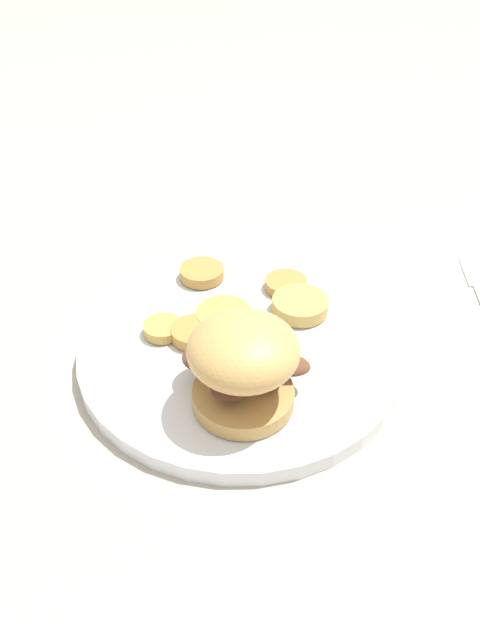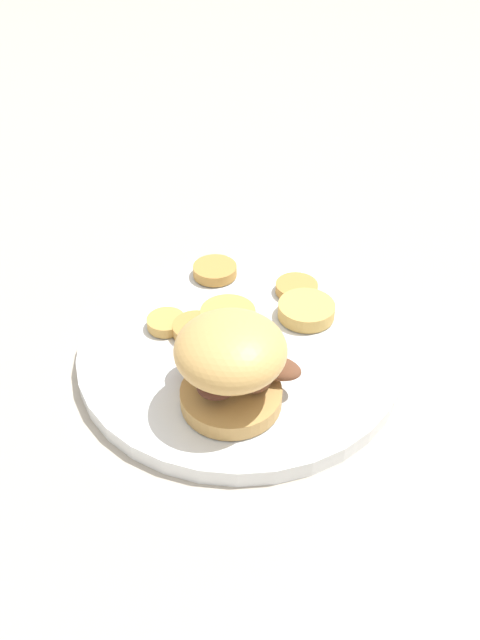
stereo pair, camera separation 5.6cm
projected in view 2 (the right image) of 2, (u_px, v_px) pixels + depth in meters
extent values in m
plane|color=#B2A899|center=(240.00, 355.00, 0.58)|extent=(4.00, 4.00, 0.00)
cylinder|color=white|center=(240.00, 349.00, 0.58)|extent=(0.30, 0.30, 0.02)
torus|color=white|center=(240.00, 344.00, 0.57)|extent=(0.29, 0.29, 0.01)
cylinder|color=tan|center=(231.00, 396.00, 0.51)|extent=(0.08, 0.08, 0.01)
ellipsoid|color=#4C281E|center=(217.00, 385.00, 0.49)|extent=(0.04, 0.03, 0.02)
ellipsoid|color=brown|center=(258.00, 380.00, 0.50)|extent=(0.04, 0.04, 0.01)
ellipsoid|color=brown|center=(203.00, 352.00, 0.52)|extent=(0.05, 0.05, 0.01)
ellipsoid|color=brown|center=(275.00, 368.00, 0.51)|extent=(0.05, 0.05, 0.01)
ellipsoid|color=tan|center=(231.00, 350.00, 0.48)|extent=(0.09, 0.09, 0.05)
cylinder|color=tan|center=(228.00, 315.00, 0.59)|extent=(0.05, 0.05, 0.01)
cylinder|color=#BC8942|center=(215.00, 270.00, 0.65)|extent=(0.05, 0.05, 0.01)
cylinder|color=#BC8942|center=(297.00, 288.00, 0.63)|extent=(0.04, 0.04, 0.01)
cylinder|color=tan|center=(306.00, 310.00, 0.60)|extent=(0.05, 0.05, 0.01)
cylinder|color=#BC8942|center=(196.00, 329.00, 0.58)|extent=(0.04, 0.04, 0.01)
cylinder|color=tan|center=(166.00, 322.00, 0.59)|extent=(0.04, 0.04, 0.01)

